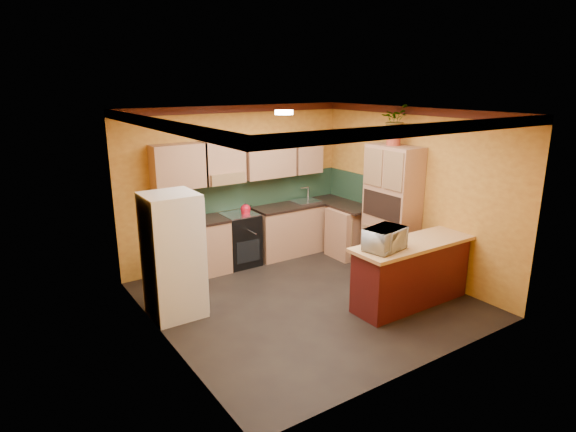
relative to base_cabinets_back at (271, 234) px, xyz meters
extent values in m
plane|color=black|center=(-0.50, -1.80, -0.44)|extent=(4.20, 4.20, 0.00)
cube|color=white|center=(-0.50, -1.80, 2.26)|extent=(4.20, 4.20, 0.04)
cube|color=gold|center=(-0.50, 0.30, 0.91)|extent=(4.20, 0.04, 2.70)
cube|color=gold|center=(-0.50, -3.90, 0.91)|extent=(4.20, 0.04, 2.70)
cube|color=gold|center=(-2.60, -1.80, 0.91)|extent=(0.04, 4.20, 2.70)
cube|color=gold|center=(1.60, -1.80, 0.91)|extent=(0.04, 4.20, 2.70)
cube|color=#213E2C|center=(-0.25, 0.29, 0.75)|extent=(3.70, 0.02, 0.53)
cube|color=#213E2C|center=(1.59, -0.40, 0.75)|extent=(0.02, 1.40, 0.53)
cube|color=tan|center=(-0.40, 0.13, 1.36)|extent=(3.10, 0.34, 0.70)
cylinder|color=white|center=(-0.50, -1.20, 2.22)|extent=(0.26, 0.26, 0.06)
cube|color=tan|center=(0.00, 0.00, 0.00)|extent=(3.65, 0.60, 0.88)
cube|color=black|center=(0.00, 0.00, 0.46)|extent=(3.65, 0.62, 0.04)
cube|color=black|center=(-0.62, 0.00, 0.02)|extent=(0.58, 0.58, 0.91)
cube|color=silver|center=(0.78, 0.00, 0.50)|extent=(0.48, 0.40, 0.03)
cube|color=tan|center=(1.30, -0.71, 0.00)|extent=(0.60, 0.80, 0.88)
cube|color=black|center=(1.30, -0.71, 0.46)|extent=(0.62, 0.80, 0.04)
cube|color=white|center=(-2.25, -1.16, 0.41)|extent=(0.68, 0.66, 1.70)
cube|color=tan|center=(1.35, -1.61, 0.61)|extent=(0.48, 0.90, 2.10)
cylinder|color=#A23B27|center=(1.35, -1.56, 1.74)|extent=(0.22, 0.22, 0.16)
imported|color=tan|center=(1.35, -1.56, 2.06)|extent=(0.53, 0.49, 0.48)
cube|color=#541314|center=(0.66, -2.71, 0.00)|extent=(1.80, 0.55, 0.88)
cube|color=tan|center=(0.66, -2.71, 0.47)|extent=(1.90, 0.65, 0.05)
imported|color=white|center=(0.10, -2.71, 0.64)|extent=(0.61, 0.48, 0.30)
camera|label=1|loc=(-4.31, -7.01, 2.65)|focal=30.00mm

